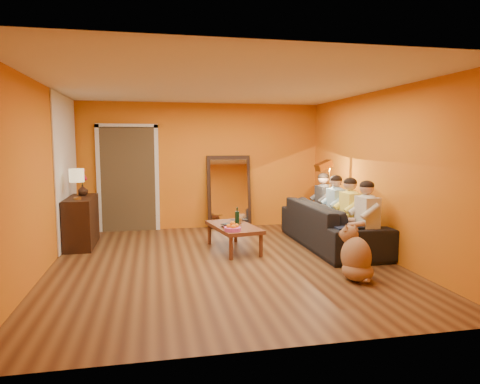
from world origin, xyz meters
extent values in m
cube|color=brown|center=(0.00, 0.00, 0.00)|extent=(5.00, 5.50, 0.00)
cube|color=white|center=(0.00, 0.00, 2.60)|extent=(5.00, 5.50, 0.00)
cube|color=orange|center=(0.00, 2.75, 1.30)|extent=(5.00, 0.00, 2.60)
cube|color=orange|center=(-2.50, 0.00, 1.30)|extent=(0.00, 5.50, 2.60)
cube|color=orange|center=(2.50, 0.00, 1.30)|extent=(0.00, 5.50, 2.60)
cube|color=white|center=(-2.48, 1.75, 1.30)|extent=(0.02, 1.90, 2.58)
cube|color=#3F2D19|center=(-1.50, 2.83, 1.05)|extent=(1.06, 0.30, 2.10)
cube|color=white|center=(-2.07, 2.71, 1.05)|extent=(0.08, 0.06, 2.20)
cube|color=white|center=(-0.93, 2.71, 1.05)|extent=(0.08, 0.06, 2.20)
cube|color=white|center=(-1.50, 2.71, 2.12)|extent=(1.22, 0.06, 0.08)
cube|color=black|center=(0.55, 2.63, 0.76)|extent=(0.92, 0.27, 1.51)
cube|color=white|center=(0.55, 2.59, 0.76)|extent=(0.78, 0.21, 1.35)
cube|color=black|center=(-2.24, 1.55, 0.42)|extent=(0.44, 1.18, 0.85)
imported|color=black|center=(2.00, 0.67, 0.38)|extent=(2.58, 1.01, 0.75)
cylinder|color=black|center=(0.34, 0.66, 0.58)|extent=(0.07, 0.07, 0.31)
imported|color=#B27F3F|center=(0.41, 0.83, 0.47)|extent=(0.13, 0.13, 0.10)
imported|color=black|center=(0.47, 1.06, 0.43)|extent=(0.31, 0.22, 0.02)
imported|color=black|center=(0.11, 0.51, 0.43)|extent=(0.26, 0.28, 0.02)
imported|color=red|center=(0.12, 0.52, 0.45)|extent=(0.25, 0.27, 0.02)
imported|color=black|center=(0.11, 0.50, 0.47)|extent=(0.25, 0.27, 0.02)
imported|color=black|center=(-2.24, 1.80, 0.95)|extent=(0.19, 0.19, 0.20)
camera|label=1|loc=(-1.01, -6.15, 1.78)|focal=32.00mm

